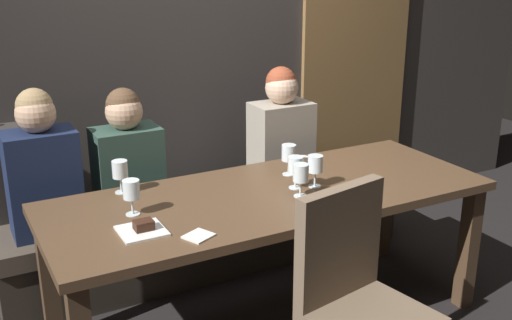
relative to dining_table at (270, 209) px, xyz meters
The scene contains 17 objects.
back_wall_tiled 1.49m from the dining_table, 90.00° to the left, with size 6.00×0.12×3.00m, color #383330.
arched_door 1.91m from the dining_table, 40.43° to the left, with size 0.90×0.05×2.55m.
dining_table is the anchor object (origin of this frame).
banquette_bench 0.82m from the dining_table, 90.00° to the left, with size 2.50×0.44×0.45m.
chair_near_side 0.73m from the dining_table, 90.50° to the right, with size 0.51×0.51×0.98m.
diner_redhead 1.19m from the dining_table, 143.67° to the left, with size 0.36×0.24×0.77m.
diner_bearded 0.88m from the dining_table, 125.55° to the left, with size 0.36×0.24×0.73m.
diner_far_end 0.84m from the dining_table, 56.05° to the left, with size 0.36×0.24×0.76m.
wine_glass_near_left 0.76m from the dining_table, 152.17° to the left, with size 0.08×0.08×0.16m.
wine_glass_far_left 0.34m from the dining_table, 40.23° to the left, with size 0.08×0.08×0.16m.
wine_glass_far_right 0.71m from the dining_table, behind, with size 0.08×0.08×0.16m.
wine_glass_near_right 0.25m from the dining_table, 49.47° to the right, with size 0.08×0.08×0.16m.
wine_glass_end_left 0.31m from the dining_table, ahead, with size 0.08×0.08×0.16m.
wine_glass_center_back 0.24m from the dining_table, ahead, with size 0.08×0.08×0.16m.
espresso_cup 0.42m from the dining_table, 35.18° to the left, with size 0.12×0.12×0.06m.
dessert_plate 0.72m from the dining_table, 168.68° to the right, with size 0.19×0.19×0.05m.
folded_napkin 0.60m from the dining_table, 149.83° to the right, with size 0.11×0.10×0.01m, color silver.
Camera 1 is at (-1.39, -2.45, 1.86)m, focal length 43.26 mm.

